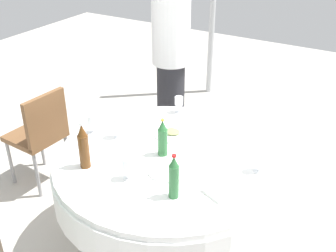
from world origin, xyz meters
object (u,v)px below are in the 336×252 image
at_px(bottle_brown_inner, 84,147).
at_px(wine_glass_rear, 179,101).
at_px(wine_glass_left, 127,165).
at_px(bottle_green_east, 174,178).
at_px(wine_glass_south, 117,124).
at_px(bottle_green_outer, 163,138).
at_px(person_inner, 171,63).
at_px(plate_mid, 169,170).
at_px(dining_table, 168,175).
at_px(plate_right, 172,133).
at_px(chair_north, 40,131).
at_px(wine_glass_north, 92,120).
at_px(wine_glass_right, 260,158).

height_order(bottle_brown_inner, wine_glass_rear, bottle_brown_inner).
bearing_deg(wine_glass_rear, wine_glass_left, -79.74).
distance_m(bottle_green_east, wine_glass_left, 0.32).
bearing_deg(wine_glass_south, bottle_green_outer, -4.16).
distance_m(bottle_brown_inner, person_inner, 1.52).
relative_size(bottle_brown_inner, wine_glass_south, 2.00).
height_order(plate_mid, person_inner, person_inner).
relative_size(dining_table, plate_right, 6.02).
bearing_deg(wine_glass_left, chair_north, 160.88).
height_order(bottle_green_east, wine_glass_north, bottle_green_east).
xyz_separation_m(wine_glass_rear, wine_glass_left, (0.17, -0.92, 0.01)).
height_order(dining_table, wine_glass_right, wine_glass_right).
xyz_separation_m(bottle_brown_inner, wine_glass_rear, (0.14, 0.95, -0.05)).
xyz_separation_m(wine_glass_south, chair_north, (-0.85, 0.05, -0.33)).
distance_m(wine_glass_north, person_inner, 1.14).
distance_m(bottle_green_outer, wine_glass_north, 0.58).
relative_size(plate_mid, person_inner, 0.15).
height_order(dining_table, bottle_green_east, bottle_green_east).
xyz_separation_m(wine_glass_left, plate_right, (-0.04, 0.59, -0.09)).
relative_size(bottle_green_outer, wine_glass_north, 1.92).
bearing_deg(wine_glass_south, plate_mid, -18.69).
relative_size(wine_glass_rear, chair_north, 0.15).
xyz_separation_m(dining_table, person_inner, (-0.64, 1.14, 0.30)).
xyz_separation_m(bottle_green_east, plate_mid, (-0.15, 0.20, -0.12)).
relative_size(wine_glass_right, plate_right, 0.57).
relative_size(dining_table, wine_glass_south, 9.74).
bearing_deg(dining_table, person_inner, 119.41).
relative_size(bottle_green_outer, plate_right, 1.04).
relative_size(dining_table, bottle_green_east, 5.41).
distance_m(wine_glass_north, wine_glass_left, 0.63).
bearing_deg(bottle_brown_inner, dining_table, 42.95).
bearing_deg(wine_glass_right, wine_glass_left, -143.87).
bearing_deg(bottle_green_east, bottle_green_outer, 129.13).
distance_m(bottle_green_east, chair_north, 1.61).
height_order(dining_table, chair_north, chair_north).
height_order(plate_right, plate_mid, plate_right).
relative_size(bottle_green_outer, wine_glass_south, 1.69).
xyz_separation_m(bottle_green_east, wine_glass_right, (0.33, 0.48, -0.03)).
xyz_separation_m(dining_table, wine_glass_south, (-0.43, 0.03, 0.26)).
height_order(wine_glass_north, person_inner, person_inner).
xyz_separation_m(bottle_green_east, wine_glass_rear, (-0.49, 0.93, -0.04)).
bearing_deg(chair_north, person_inner, -27.35).
height_order(wine_glass_right, chair_north, wine_glass_right).
relative_size(wine_glass_south, wine_glass_north, 1.14).
relative_size(plate_right, person_inner, 0.15).
bearing_deg(wine_glass_rear, plate_mid, -65.23).
relative_size(person_inner, chair_north, 1.96).
xyz_separation_m(wine_glass_rear, wine_glass_right, (0.81, -0.45, 0.00)).
bearing_deg(bottle_green_outer, person_inner, 117.85).
relative_size(bottle_green_outer, wine_glass_right, 1.83).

